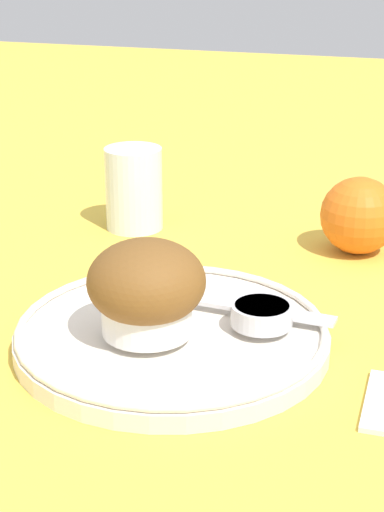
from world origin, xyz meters
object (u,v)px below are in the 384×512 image
muffin (147,289)px  juice_glass (134,189)px  orange_fruit (359,216)px  butter_knife (216,302)px

muffin → juice_glass: 0.29m
juice_glass → orange_fruit: bearing=-0.6°
orange_fruit → juice_glass: (-0.24, 0.00, 0.01)m
muffin → juice_glass: (-0.11, 0.27, -0.01)m
orange_fruit → butter_knife: bearing=-114.2°
muffin → orange_fruit: size_ratio=1.16×
muffin → orange_fruit: 0.29m
muffin → butter_knife: size_ratio=0.45×
muffin → juice_glass: size_ratio=1.02×
butter_knife → orange_fruit: (0.09, 0.20, 0.02)m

